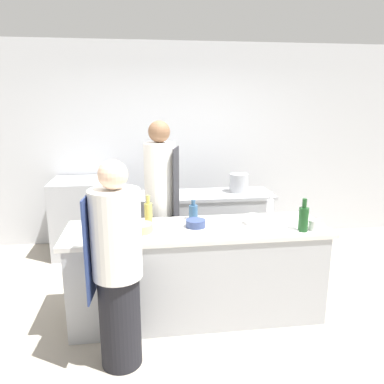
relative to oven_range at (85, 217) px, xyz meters
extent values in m
plane|color=#A89E8E|center=(1.26, -1.72, -0.50)|extent=(16.00, 16.00, 0.00)
cube|color=silver|center=(1.26, 0.41, 0.90)|extent=(8.00, 0.06, 2.80)
cube|color=#A8AAAF|center=(1.26, -1.72, -0.08)|extent=(2.30, 0.68, 0.84)
cube|color=silver|center=(1.26, -1.72, 0.36)|extent=(2.39, 0.71, 0.04)
cube|color=#A8AAAF|center=(1.45, -0.47, -0.08)|extent=(1.81, 0.57, 0.84)
cube|color=#A8AAAF|center=(1.45, -0.47, 0.36)|extent=(1.89, 0.59, 0.04)
cube|color=#A8AAAF|center=(0.00, 0.00, 0.00)|extent=(0.81, 0.71, 1.00)
cube|color=black|center=(0.00, -0.35, -0.23)|extent=(0.65, 0.01, 0.35)
cube|color=black|center=(0.00, -0.35, 0.46)|extent=(0.69, 0.01, 0.06)
cylinder|color=black|center=(0.57, -2.33, -0.13)|extent=(0.31, 0.31, 0.75)
cylinder|color=white|center=(0.57, -2.33, 0.58)|extent=(0.37, 0.37, 0.66)
cube|color=navy|center=(0.38, -2.31, 0.48)|extent=(0.04, 0.35, 0.77)
sphere|color=beige|center=(0.57, -2.33, 1.01)|extent=(0.21, 0.21, 0.21)
cylinder|color=black|center=(0.96, -1.05, -0.08)|extent=(0.28, 0.28, 0.84)
cylinder|color=white|center=(0.96, -1.05, 0.71)|extent=(0.33, 0.33, 0.75)
cube|color=#2D2D33|center=(1.13, -1.10, 0.61)|extent=(0.09, 0.31, 0.88)
sphere|color=brown|center=(0.96, -1.05, 1.20)|extent=(0.23, 0.23, 0.23)
cylinder|color=#2D5175|center=(1.26, -1.47, 0.45)|extent=(0.09, 0.09, 0.14)
cylinder|color=#2D5175|center=(1.26, -1.47, 0.55)|extent=(0.04, 0.04, 0.05)
cylinder|color=#19471E|center=(2.18, -1.94, 0.49)|extent=(0.09, 0.09, 0.22)
cylinder|color=#19471E|center=(2.18, -1.94, 0.64)|extent=(0.04, 0.04, 0.08)
cylinder|color=#B2A84C|center=(0.82, -1.56, 0.48)|extent=(0.08, 0.08, 0.20)
cylinder|color=#B2A84C|center=(0.82, -1.56, 0.62)|extent=(0.03, 0.03, 0.08)
cylinder|color=silver|center=(1.98, -1.62, 0.49)|extent=(0.07, 0.07, 0.21)
cylinder|color=silver|center=(1.98, -1.62, 0.63)|extent=(0.03, 0.03, 0.08)
cylinder|color=#5B2319|center=(0.47, -1.46, 0.46)|extent=(0.07, 0.07, 0.15)
cylinder|color=#5B2319|center=(0.47, -1.46, 0.56)|extent=(0.03, 0.03, 0.06)
cylinder|color=navy|center=(1.25, -1.70, 0.42)|extent=(0.18, 0.18, 0.07)
cylinder|color=white|center=(1.81, -1.69, 0.42)|extent=(0.17, 0.17, 0.08)
cylinder|color=tan|center=(0.74, -1.76, 0.42)|extent=(0.24, 0.24, 0.07)
cylinder|color=white|center=(2.30, -1.93, 0.43)|extent=(0.10, 0.10, 0.09)
cube|color=white|center=(2.00, -1.85, 0.39)|extent=(0.29, 0.22, 0.01)
cylinder|color=#A8AAAF|center=(1.99, -0.43, 0.50)|extent=(0.24, 0.24, 0.23)
camera|label=1|loc=(0.78, -4.94, 1.52)|focal=35.00mm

